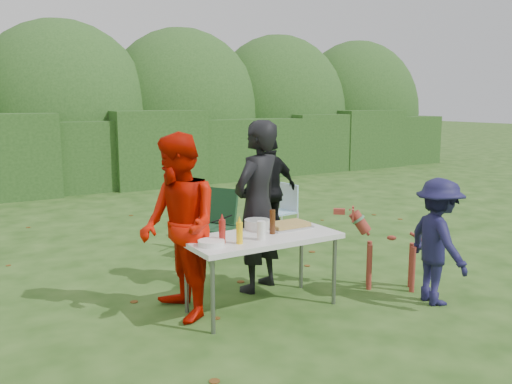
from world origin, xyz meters
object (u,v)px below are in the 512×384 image
person_cook (257,206)px  mustard_bottle (240,233)px  person_black_puffy (270,190)px  beer_bottle (272,222)px  paper_towel_roll (199,226)px  folding_table (262,241)px  lawn_chair (279,210)px  dog (391,250)px  ketchup_bottle (222,232)px  person_red_jacket (179,227)px  child (438,241)px  camping_chair (213,224)px

person_cook → mustard_bottle: 0.88m
person_black_puffy → beer_bottle: bearing=49.8°
person_cook → beer_bottle: 0.52m
mustard_bottle → paper_towel_roll: size_ratio=0.77×
folding_table → lawn_chair: 2.95m
person_black_puffy → dog: 2.25m
beer_bottle → ketchup_bottle: bearing=-174.4°
lawn_chair → ketchup_bottle: size_ratio=3.57×
person_black_puffy → mustard_bottle: 2.72m
person_cook → lawn_chair: bearing=-152.9°
person_red_jacket → ketchup_bottle: size_ratio=7.95×
ketchup_bottle → beer_bottle: 0.59m
child → beer_bottle: bearing=76.6°
ketchup_bottle → lawn_chair: bearing=47.1°
person_red_jacket → child: bearing=69.2°
person_cook → child: (1.33, -1.28, -0.28)m
person_black_puffy → lawn_chair: (0.41, 0.37, -0.39)m
person_cook → ketchup_bottle: person_cook is taller
person_cook → person_black_puffy: size_ratio=1.17×
person_red_jacket → lawn_chair: bearing=132.3°
person_cook → mustard_bottle: bearing=24.2°
child → paper_towel_roll: bearing=80.6°
camping_chair → ketchup_bottle: 2.12m
person_cook → ketchup_bottle: size_ratio=8.32×
person_cook → child: person_cook is taller
person_cook → paper_towel_roll: (-0.83, -0.31, -0.05)m
camping_chair → lawn_chair: (1.36, 0.51, -0.05)m
person_cook → beer_bottle: person_cook is taller
folding_table → beer_bottle: bearing=1.3°
ketchup_bottle → beer_bottle: size_ratio=0.92×
camping_chair → ketchup_bottle: bearing=35.1°
paper_towel_roll → ketchup_bottle: bearing=-64.2°
person_red_jacket → beer_bottle: person_red_jacket is taller
ketchup_bottle → paper_towel_roll: (-0.12, 0.24, 0.02)m
ketchup_bottle → person_red_jacket: bearing=137.4°
dog → mustard_bottle: mustard_bottle is taller
paper_towel_roll → lawn_chair: bearing=42.6°
lawn_chair → mustard_bottle: (-2.10, -2.50, 0.45)m
person_cook → camping_chair: person_cook is taller
dog → child: bearing=140.2°
mustard_bottle → paper_towel_roll: paper_towel_roll is taller
paper_towel_roll → person_black_puffy: bearing=42.7°
child → mustard_bottle: size_ratio=6.38×
folding_table → person_black_puffy: bearing=55.5°
person_red_jacket → dog: person_red_jacket is taller
camping_chair → mustard_bottle: size_ratio=4.45×
dog → paper_towel_roll: 2.17m
ketchup_bottle → beer_bottle: beer_bottle is taller
person_cook → dog: bearing=125.8°
camping_chair → person_cook: bearing=53.3°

